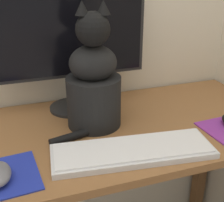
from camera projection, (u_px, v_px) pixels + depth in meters
name	position (u px, v px, depth m)	size (l,w,h in m)	color
desk	(90.00, 160.00, 1.08)	(1.39, 0.57, 0.75)	brown
monitor	(68.00, 38.00, 1.08)	(0.56, 0.17, 0.47)	black
keyboard	(133.00, 151.00, 0.90)	(0.48, 0.21, 0.02)	silver
cat	(93.00, 83.00, 1.01)	(0.27, 0.21, 0.41)	black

